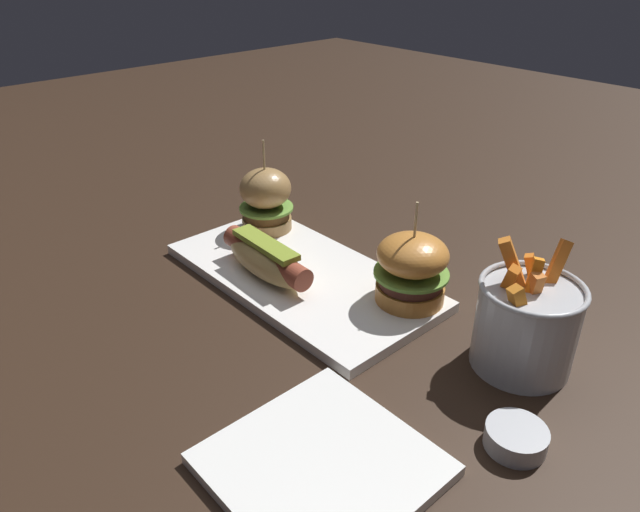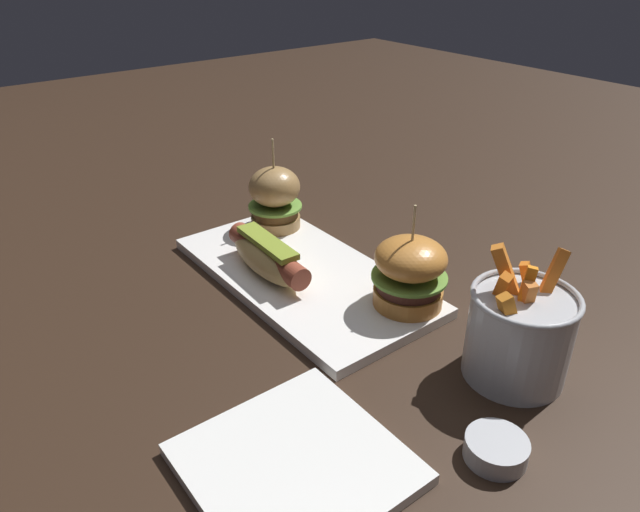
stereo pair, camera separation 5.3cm
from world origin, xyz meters
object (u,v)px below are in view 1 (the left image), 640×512
Objects in this scene: slider_left at (266,199)px; side_plate at (322,465)px; platter_main at (301,276)px; slider_right at (412,268)px; hot_dog at (266,259)px; fries_bucket at (526,324)px; sauce_ramekin at (516,437)px.

slider_left is 0.79× the size of side_plate.
slider_right is (0.14, 0.06, 0.05)m from platter_main.
slider_left is at bearing -178.61° from slider_right.
fries_bucket reaches higher than hot_dog.
slider_right is at bearing 1.39° from slider_left.
fries_bucket reaches higher than side_plate.
hot_dog is 1.23× the size of slider_right.
fries_bucket reaches higher than sauce_ramekin.
slider_left is at bearing 160.55° from platter_main.
side_plate is (-0.04, -0.26, -0.05)m from fries_bucket.
platter_main is 2.33× the size of hot_dog.
slider_right is at bearing 154.53° from sauce_ramekin.
slider_left reaches higher than fries_bucket.
slider_right reaches higher than hot_dog.
slider_right is 0.28m from side_plate.
fries_bucket is (0.15, 0.01, -0.01)m from slider_right.
sauce_ramekin is at bearing -25.47° from slider_right.
fries_bucket reaches higher than platter_main.
sauce_ramekin is (0.06, -0.11, -0.04)m from fries_bucket.
side_plate is (0.12, -0.26, -0.05)m from slider_right.
hot_dog is 2.85× the size of sauce_ramekin.
slider_right is at bearing 29.43° from hot_dog.
fries_bucket is at bearing 11.95° from platter_main.
slider_right is 0.75× the size of side_plate.
platter_main is at bearing -19.45° from slider_left.
hot_dog reaches higher than sauce_ramekin.
fries_bucket is 0.13m from sauce_ramekin.
platter_main is 0.33m from side_plate.
fries_bucket is at bearing 1.85° from slider_left.
sauce_ramekin is 0.18m from side_plate.
platter_main is at bearing -158.92° from slider_right.
sauce_ramekin is (0.39, -0.01, -0.03)m from hot_dog.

